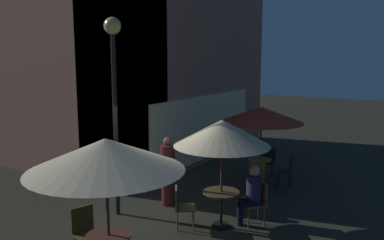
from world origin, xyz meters
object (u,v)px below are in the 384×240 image
object	(u,v)px
cafe_chair_2	(268,159)
cafe_chair_5	(85,228)
street_lamp_near_corner	(114,72)
cafe_chair_4	(288,168)
cafe_table_0	(221,201)
patio_umbrella_0	(222,133)
cafe_chair_1	(181,204)
patron_seated_0	(252,192)
patio_umbrella_2	(106,155)
cafe_chair_0	(258,199)
cafe_table_1	(260,167)
cafe_chair_3	(257,173)
patio_umbrella_1	(261,115)
patron_standing_1	(168,171)

from	to	relation	value
cafe_chair_2	cafe_chair_5	xyz separation A→B (m)	(-6.36, 0.96, 0.00)
street_lamp_near_corner	cafe_chair_2	distance (m)	5.62
cafe_chair_2	cafe_chair_4	xyz separation A→B (m)	(-0.75, -0.87, 0.03)
cafe_chair_4	cafe_chair_5	world-z (taller)	cafe_chair_4
cafe_table_0	patio_umbrella_0	distance (m)	1.44
cafe_chair_1	patron_seated_0	size ratio (longest dim) A/B	0.69
cafe_chair_5	patio_umbrella_0	bearing A→B (deg)	75.15
patio_umbrella_2	cafe_chair_1	bearing A→B (deg)	1.04
cafe_chair_4	cafe_table_0	bearing A→B (deg)	75.59
street_lamp_near_corner	cafe_chair_2	xyz separation A→B (m)	(4.58, -1.82, -2.70)
cafe_chair_0	cafe_chair_5	world-z (taller)	cafe_chair_0
cafe_chair_1	cafe_chair_5	xyz separation A→B (m)	(-1.93, 0.77, 0.02)
cafe_table_0	cafe_table_1	world-z (taller)	cafe_table_0
cafe_chair_0	patron_seated_0	xyz separation A→B (m)	(-0.11, 0.11, 0.18)
cafe_table_1	patron_seated_0	bearing A→B (deg)	-161.41
patio_umbrella_0	cafe_chair_2	xyz separation A→B (m)	(3.96, 0.51, -1.48)
cafe_chair_0	cafe_chair_1	bearing A→B (deg)	-5.11
cafe_table_0	street_lamp_near_corner	bearing A→B (deg)	105.00
cafe_table_1	cafe_table_0	bearing A→B (deg)	-172.57
cafe_chair_2	cafe_table_1	bearing A→B (deg)	0.00
cafe_chair_3	cafe_chair_4	bearing A→B (deg)	-47.83
cafe_chair_0	cafe_chair_3	bearing A→B (deg)	-111.47
patio_umbrella_2	patron_seated_0	distance (m)	3.57
patio_umbrella_1	cafe_chair_4	distance (m)	1.62
patio_umbrella_0	cafe_chair_4	size ratio (longest dim) A/B	2.42
cafe_chair_3	cafe_chair_5	bearing A→B (deg)	146.38
cafe_table_0	cafe_chair_1	distance (m)	0.85
cafe_chair_4	patron_standing_1	size ratio (longest dim) A/B	0.57
cafe_chair_5	cafe_chair_0	bearing A→B (deg)	71.97
cafe_table_0	cafe_chair_5	distance (m)	2.82
cafe_chair_1	patron_standing_1	size ratio (longest dim) A/B	0.53
cafe_chair_2	cafe_chair_4	bearing A→B (deg)	42.44
cafe_chair_4	cafe_chair_5	distance (m)	5.90
patio_umbrella_0	cafe_chair_1	bearing A→B (deg)	124.38
cafe_chair_3	patron_standing_1	bearing A→B (deg)	122.16
cafe_chair_4	patron_standing_1	distance (m)	3.45
cafe_chair_3	patron_seated_0	world-z (taller)	patron_seated_0
cafe_chair_2	cafe_chair_5	bearing A→B (deg)	-15.35
patio_umbrella_1	cafe_chair_5	size ratio (longest dim) A/B	2.53
cafe_chair_3	cafe_chair_5	world-z (taller)	cafe_chair_3
cafe_chair_4	cafe_chair_0	bearing A→B (deg)	86.92
street_lamp_near_corner	patio_umbrella_2	size ratio (longest dim) A/B	1.76
patio_umbrella_0	patron_seated_0	bearing A→B (deg)	-45.52
patio_umbrella_2	patron_standing_1	distance (m)	3.48
cafe_table_1	patron_standing_1	world-z (taller)	patron_standing_1
patio_umbrella_2	patio_umbrella_0	bearing A→B (deg)	-13.97
street_lamp_near_corner	cafe_chair_0	world-z (taller)	street_lamp_near_corner
street_lamp_near_corner	cafe_table_1	distance (m)	5.01
cafe_table_1	patio_umbrella_2	size ratio (longest dim) A/B	0.29
cafe_chair_5	cafe_chair_3	bearing A→B (deg)	90.93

